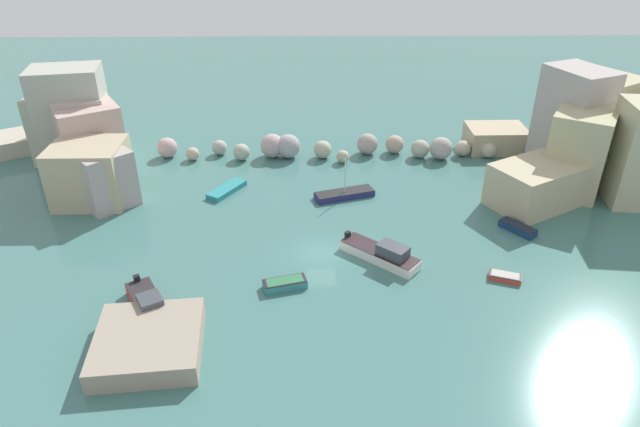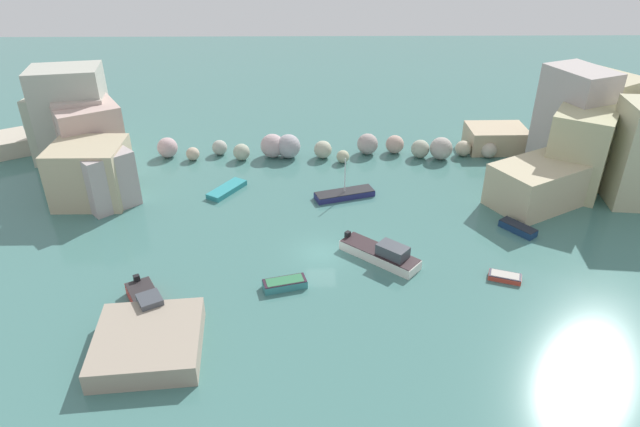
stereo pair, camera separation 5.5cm
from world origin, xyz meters
name	(u,v)px [view 1 (the left image)]	position (x,y,z in m)	size (l,w,h in m)	color
cove_water	(321,253)	(0.00, 0.00, 0.00)	(160.00, 160.00, 0.00)	#42746E
cliff_headland_left	(77,136)	(-25.29, 16.99, 3.60)	(24.88, 19.61, 10.66)	#A6A7A0
cliff_headland_right	(599,139)	(28.59, 14.66, 3.94)	(24.80, 22.68, 10.94)	#B6B28E
rock_breakwater	(329,147)	(1.18, 19.38, 1.12)	(37.72, 4.32, 2.65)	#B79A9C
stone_dock	(149,343)	(-11.21, -11.26, 0.74)	(6.65, 6.74, 1.49)	gray
moored_boat_0	(382,254)	(4.91, -1.07, 0.63)	(6.37, 5.85, 1.75)	white
moored_boat_1	(227,190)	(-9.13, 11.02, 0.26)	(3.69, 4.62, 0.52)	teal
moored_boat_2	(505,277)	(14.03, -3.81, 0.25)	(2.65, 1.83, 0.47)	#C43F30
moored_boat_3	(344,194)	(2.45, 9.76, 0.32)	(6.01, 3.32, 4.10)	navy
moored_boat_4	(518,228)	(17.25, 3.19, 0.33)	(2.90, 3.26, 0.67)	navy
moored_boat_5	(149,306)	(-12.13, -7.47, 0.66)	(4.56, 6.11, 1.91)	red
moored_boat_6	(285,284)	(-2.76, -4.61, 0.36)	(3.46, 2.03, 0.68)	teal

